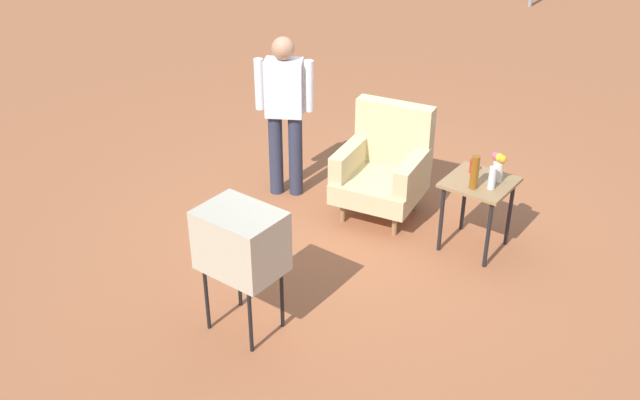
{
  "coord_description": "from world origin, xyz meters",
  "views": [
    {
      "loc": [
        3.32,
        -5.18,
        3.66
      ],
      "look_at": [
        0.17,
        -0.88,
        0.65
      ],
      "focal_mm": 41.19,
      "sensor_mm": 36.0,
      "label": 1
    }
  ],
  "objects_px": {
    "armchair": "(385,165)",
    "bottle_tall_amber": "(475,172)",
    "tv_on_stand": "(241,242)",
    "soda_can_red": "(473,166)",
    "side_table": "(479,191)",
    "flower_vase": "(498,166)",
    "bottle_short_clear": "(492,178)",
    "person_standing": "(285,108)"
  },
  "relations": [
    {
      "from": "tv_on_stand",
      "to": "person_standing",
      "type": "bearing_deg",
      "value": 120.28
    },
    {
      "from": "bottle_tall_amber",
      "to": "flower_vase",
      "type": "bearing_deg",
      "value": 65.04
    },
    {
      "from": "side_table",
      "to": "person_standing",
      "type": "height_order",
      "value": "person_standing"
    },
    {
      "from": "side_table",
      "to": "bottle_tall_amber",
      "type": "distance_m",
      "value": 0.3
    },
    {
      "from": "person_standing",
      "to": "soda_can_red",
      "type": "height_order",
      "value": "person_standing"
    },
    {
      "from": "armchair",
      "to": "soda_can_red",
      "type": "relative_size",
      "value": 8.69
    },
    {
      "from": "side_table",
      "to": "tv_on_stand",
      "type": "relative_size",
      "value": 0.66
    },
    {
      "from": "armchair",
      "to": "side_table",
      "type": "bearing_deg",
      "value": -4.31
    },
    {
      "from": "soda_can_red",
      "to": "armchair",
      "type": "bearing_deg",
      "value": -177.9
    },
    {
      "from": "tv_on_stand",
      "to": "soda_can_red",
      "type": "relative_size",
      "value": 8.44
    },
    {
      "from": "person_standing",
      "to": "bottle_short_clear",
      "type": "height_order",
      "value": "person_standing"
    },
    {
      "from": "flower_vase",
      "to": "side_table",
      "type": "bearing_deg",
      "value": -146.64
    },
    {
      "from": "person_standing",
      "to": "bottle_short_clear",
      "type": "bearing_deg",
      "value": 3.24
    },
    {
      "from": "person_standing",
      "to": "soda_can_red",
      "type": "bearing_deg",
      "value": 9.02
    },
    {
      "from": "side_table",
      "to": "tv_on_stand",
      "type": "distance_m",
      "value": 2.27
    },
    {
      "from": "armchair",
      "to": "bottle_tall_amber",
      "type": "relative_size",
      "value": 3.53
    },
    {
      "from": "tv_on_stand",
      "to": "soda_can_red",
      "type": "distance_m",
      "value": 2.32
    },
    {
      "from": "side_table",
      "to": "bottle_tall_amber",
      "type": "relative_size",
      "value": 2.26
    },
    {
      "from": "side_table",
      "to": "soda_can_red",
      "type": "distance_m",
      "value": 0.23
    },
    {
      "from": "bottle_short_clear",
      "to": "bottle_tall_amber",
      "type": "relative_size",
      "value": 0.67
    },
    {
      "from": "person_standing",
      "to": "bottle_tall_amber",
      "type": "height_order",
      "value": "person_standing"
    },
    {
      "from": "person_standing",
      "to": "bottle_short_clear",
      "type": "distance_m",
      "value": 2.15
    },
    {
      "from": "bottle_short_clear",
      "to": "armchair",
      "type": "bearing_deg",
      "value": 172.73
    },
    {
      "from": "armchair",
      "to": "tv_on_stand",
      "type": "relative_size",
      "value": 1.03
    },
    {
      "from": "armchair",
      "to": "bottle_short_clear",
      "type": "bearing_deg",
      "value": -7.27
    },
    {
      "from": "side_table",
      "to": "person_standing",
      "type": "bearing_deg",
      "value": -174.56
    },
    {
      "from": "tv_on_stand",
      "to": "side_table",
      "type": "bearing_deg",
      "value": 66.36
    },
    {
      "from": "bottle_tall_amber",
      "to": "armchair",
      "type": "bearing_deg",
      "value": 167.15
    },
    {
      "from": "flower_vase",
      "to": "soda_can_red",
      "type": "bearing_deg",
      "value": 172.55
    },
    {
      "from": "armchair",
      "to": "bottle_tall_amber",
      "type": "xyz_separation_m",
      "value": [
        1.02,
        -0.23,
        0.33
      ]
    },
    {
      "from": "person_standing",
      "to": "soda_can_red",
      "type": "relative_size",
      "value": 13.44
    },
    {
      "from": "tv_on_stand",
      "to": "bottle_tall_amber",
      "type": "xyz_separation_m",
      "value": [
        0.92,
        1.92,
        0.05
      ]
    },
    {
      "from": "bottle_tall_amber",
      "to": "flower_vase",
      "type": "distance_m",
      "value": 0.26
    },
    {
      "from": "tv_on_stand",
      "to": "bottle_short_clear",
      "type": "bearing_deg",
      "value": 62.55
    },
    {
      "from": "person_standing",
      "to": "side_table",
      "type": "bearing_deg",
      "value": 5.44
    },
    {
      "from": "soda_can_red",
      "to": "bottle_tall_amber",
      "type": "xyz_separation_m",
      "value": [
        0.13,
        -0.26,
        0.09
      ]
    },
    {
      "from": "flower_vase",
      "to": "tv_on_stand",
      "type": "bearing_deg",
      "value": -115.47
    },
    {
      "from": "bottle_short_clear",
      "to": "tv_on_stand",
      "type": "bearing_deg",
      "value": -117.45
    },
    {
      "from": "tv_on_stand",
      "to": "soda_can_red",
      "type": "height_order",
      "value": "tv_on_stand"
    },
    {
      "from": "armchair",
      "to": "side_table",
      "type": "height_order",
      "value": "armchair"
    },
    {
      "from": "person_standing",
      "to": "soda_can_red",
      "type": "distance_m",
      "value": 1.92
    },
    {
      "from": "tv_on_stand",
      "to": "armchair",
      "type": "bearing_deg",
      "value": 92.67
    }
  ]
}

